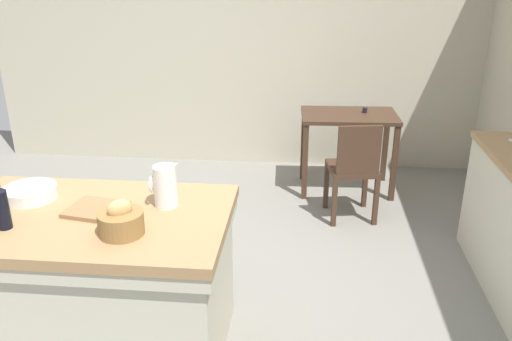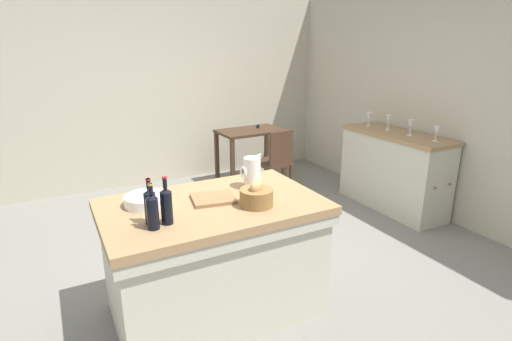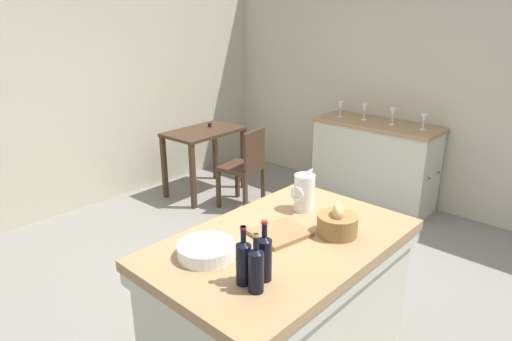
# 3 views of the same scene
# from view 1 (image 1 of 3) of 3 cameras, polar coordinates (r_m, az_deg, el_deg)

# --- Properties ---
(ground_plane) EXTENTS (6.76, 6.76, 0.00)m
(ground_plane) POSITION_cam_1_polar(r_m,az_deg,el_deg) (3.85, -6.67, -12.59)
(ground_plane) COLOR slate
(wall_back) EXTENTS (5.32, 0.12, 2.60)m
(wall_back) POSITION_cam_1_polar(r_m,az_deg,el_deg) (5.81, -1.94, 13.29)
(wall_back) COLOR #B2AA93
(wall_back) RESTS_ON ground
(island_table) EXTENTS (1.51, 0.95, 0.87)m
(island_table) POSITION_cam_1_polar(r_m,az_deg,el_deg) (3.23, -16.53, -10.93)
(island_table) COLOR #99754C
(island_table) RESTS_ON ground
(writing_desk) EXTENTS (0.92, 0.60, 0.83)m
(writing_desk) POSITION_cam_1_polar(r_m,az_deg,el_deg) (5.22, 9.83, 4.60)
(writing_desk) COLOR #3D281C
(writing_desk) RESTS_ON ground
(wooden_chair) EXTENTS (0.46, 0.46, 0.90)m
(wooden_chair) POSITION_cam_1_polar(r_m,az_deg,el_deg) (4.65, 10.39, 0.30)
(wooden_chair) COLOR #3D281C
(wooden_chair) RESTS_ON ground
(pitcher) EXTENTS (0.17, 0.13, 0.28)m
(pitcher) POSITION_cam_1_polar(r_m,az_deg,el_deg) (2.99, -9.65, -1.60)
(pitcher) COLOR white
(pitcher) RESTS_ON island_table
(wash_bowl) EXTENTS (0.30, 0.30, 0.07)m
(wash_bowl) POSITION_cam_1_polar(r_m,az_deg,el_deg) (3.33, -22.91, -2.20)
(wash_bowl) COLOR white
(wash_bowl) RESTS_ON island_table
(bread_basket) EXTENTS (0.23, 0.23, 0.19)m
(bread_basket) POSITION_cam_1_polar(r_m,az_deg,el_deg) (2.76, -14.19, -5.27)
(bread_basket) COLOR olive
(bread_basket) RESTS_ON island_table
(cutting_board) EXTENTS (0.33, 0.30, 0.02)m
(cutting_board) POSITION_cam_1_polar(r_m,az_deg,el_deg) (3.06, -16.68, -4.00)
(cutting_board) COLOR olive
(cutting_board) RESTS_ON island_table
(wine_bottle_dark) EXTENTS (0.07, 0.07, 0.30)m
(wine_bottle_dark) POSITION_cam_1_polar(r_m,az_deg,el_deg) (3.00, -25.47, -3.47)
(wine_bottle_dark) COLOR black
(wine_bottle_dark) RESTS_ON island_table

